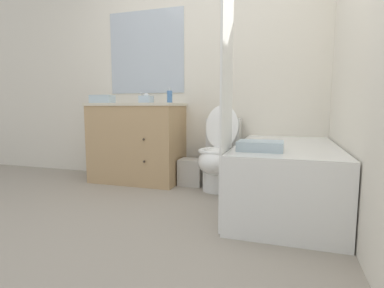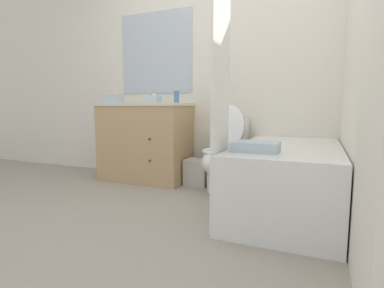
{
  "view_description": "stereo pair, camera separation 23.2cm",
  "coord_description": "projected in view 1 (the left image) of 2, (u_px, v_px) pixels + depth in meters",
  "views": [
    {
      "loc": [
        0.85,
        -1.61,
        0.82
      ],
      "look_at": [
        0.1,
        0.73,
        0.52
      ],
      "focal_mm": 28.0,
      "sensor_mm": 36.0,
      "label": 1
    },
    {
      "loc": [
        1.06,
        -1.53,
        0.82
      ],
      "look_at": [
        0.1,
        0.73,
        0.52
      ],
      "focal_mm": 28.0,
      "sensor_mm": 36.0,
      "label": 2
    }
  ],
  "objects": [
    {
      "name": "sink_faucet",
      "position": [
        144.0,
        100.0,
        3.44
      ],
      "size": [
        0.14,
        0.12,
        0.12
      ],
      "color": "silver",
      "rests_on": "vanity_cabinet"
    },
    {
      "name": "bath_towel_folded",
      "position": [
        260.0,
        146.0,
        2.05
      ],
      "size": [
        0.3,
        0.23,
        0.07
      ],
      "color": "silver",
      "rests_on": "bathtub"
    },
    {
      "name": "tissue_box",
      "position": [
        146.0,
        99.0,
        3.22
      ],
      "size": [
        0.12,
        0.12,
        0.1
      ],
      "color": "silver",
      "rests_on": "vanity_cabinet"
    },
    {
      "name": "wall_right",
      "position": [
        353.0,
        46.0,
        2.11
      ],
      "size": [
        0.05,
        2.61,
        2.5
      ],
      "color": "silver",
      "rests_on": "ground_plane"
    },
    {
      "name": "wall_back",
      "position": [
        208.0,
        68.0,
        3.28
      ],
      "size": [
        8.0,
        0.06,
        2.5
      ],
      "color": "silver",
      "rests_on": "ground_plane"
    },
    {
      "name": "hand_towel_folded",
      "position": [
        102.0,
        99.0,
        3.22
      ],
      "size": [
        0.25,
        0.13,
        0.09
      ],
      "color": "silver",
      "rests_on": "vanity_cabinet"
    },
    {
      "name": "soap_dispenser",
      "position": [
        170.0,
        96.0,
        3.17
      ],
      "size": [
        0.06,
        0.06,
        0.16
      ],
      "color": "#4C7AB2",
      "rests_on": "vanity_cabinet"
    },
    {
      "name": "shower_curtain",
      "position": [
        227.0,
        81.0,
        1.98
      ],
      "size": [
        0.02,
        0.36,
        1.99
      ],
      "color": "white",
      "rests_on": "ground_plane"
    },
    {
      "name": "bathtub",
      "position": [
        286.0,
        176.0,
        2.43
      ],
      "size": [
        0.76,
        1.44,
        0.53
      ],
      "color": "white",
      "rests_on": "ground_plane"
    },
    {
      "name": "vanity_cabinet",
      "position": [
        137.0,
        142.0,
        3.32
      ],
      "size": [
        0.99,
        0.56,
        0.87
      ],
      "color": "tan",
      "rests_on": "ground_plane"
    },
    {
      "name": "ground_plane",
      "position": [
        142.0,
        239.0,
        1.88
      ],
      "size": [
        14.0,
        14.0,
        0.0
      ],
      "primitive_type": "plane",
      "color": "gray"
    },
    {
      "name": "toilet",
      "position": [
        219.0,
        157.0,
        2.97
      ],
      "size": [
        0.36,
        0.66,
        0.85
      ],
      "color": "white",
      "rests_on": "ground_plane"
    },
    {
      "name": "wastebasket",
      "position": [
        191.0,
        172.0,
        3.18
      ],
      "size": [
        0.24,
        0.21,
        0.28
      ],
      "color": "#B7B2A8",
      "rests_on": "ground_plane"
    }
  ]
}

